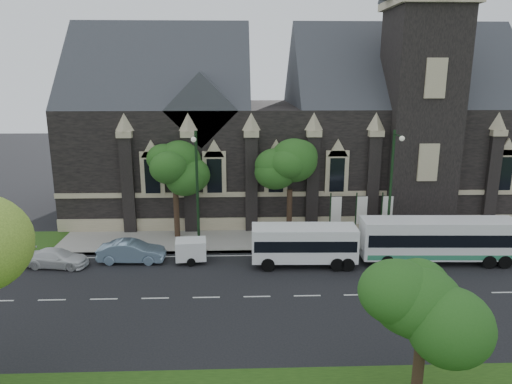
{
  "coord_description": "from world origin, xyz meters",
  "views": [
    {
      "loc": [
        -0.97,
        -25.47,
        12.86
      ],
      "look_at": [
        0.16,
        6.0,
        4.89
      ],
      "focal_mm": 32.98,
      "sensor_mm": 36.0,
      "label": 1
    }
  ],
  "objects_px": {
    "street_lamp_near": "(392,184)",
    "tree_walk_right": "(293,166)",
    "tree_park_east": "(428,296)",
    "banner_flag_center": "(360,213)",
    "shuttle_bus": "(304,243)",
    "sedan": "(132,251)",
    "banner_flag_left": "(334,213)",
    "box_trailer": "(191,249)",
    "tree_walk_left": "(178,167)",
    "tour_coach": "(438,239)",
    "car_far_white": "(57,258)",
    "street_lamp_mid": "(197,186)",
    "banner_flag_right": "(385,213)"
  },
  "relations": [
    {
      "from": "street_lamp_near",
      "to": "tree_walk_right",
      "type": "bearing_deg",
      "value": 151.94
    },
    {
      "from": "tree_park_east",
      "to": "banner_flag_center",
      "type": "distance_m",
      "value": 18.58
    },
    {
      "from": "shuttle_bus",
      "to": "sedan",
      "type": "xyz_separation_m",
      "value": [
        -12.0,
        0.95,
        -0.83
      ]
    },
    {
      "from": "banner_flag_left",
      "to": "box_trailer",
      "type": "bearing_deg",
      "value": -161.74
    },
    {
      "from": "tree_walk_left",
      "to": "tour_coach",
      "type": "distance_m",
      "value": 19.9
    },
    {
      "from": "tree_walk_right",
      "to": "shuttle_bus",
      "type": "height_order",
      "value": "tree_walk_right"
    },
    {
      "from": "tree_walk_left",
      "to": "banner_flag_center",
      "type": "relative_size",
      "value": 1.91
    },
    {
      "from": "tour_coach",
      "to": "car_far_white",
      "type": "bearing_deg",
      "value": -178.2
    },
    {
      "from": "banner_flag_center",
      "to": "tour_coach",
      "type": "xyz_separation_m",
      "value": [
        4.5,
        -4.16,
        -0.69
      ]
    },
    {
      "from": "banner_flag_left",
      "to": "sedan",
      "type": "height_order",
      "value": "banner_flag_left"
    },
    {
      "from": "street_lamp_mid",
      "to": "tour_coach",
      "type": "xyz_separation_m",
      "value": [
        16.78,
        -2.25,
        -3.42
      ]
    },
    {
      "from": "street_lamp_mid",
      "to": "tree_walk_left",
      "type": "bearing_deg",
      "value": 116.47
    },
    {
      "from": "banner_flag_right",
      "to": "box_trailer",
      "type": "xyz_separation_m",
      "value": [
        -14.69,
        -3.53,
        -1.46
      ]
    },
    {
      "from": "tour_coach",
      "to": "box_trailer",
      "type": "distance_m",
      "value": 17.22
    },
    {
      "from": "banner_flag_left",
      "to": "shuttle_bus",
      "type": "relative_size",
      "value": 0.56
    },
    {
      "from": "box_trailer",
      "to": "car_far_white",
      "type": "bearing_deg",
      "value": 178.17
    },
    {
      "from": "banner_flag_left",
      "to": "banner_flag_center",
      "type": "xyz_separation_m",
      "value": [
        2.0,
        0.0,
        0.0
      ]
    },
    {
      "from": "sedan",
      "to": "banner_flag_center",
      "type": "bearing_deg",
      "value": -76.86
    },
    {
      "from": "tree_park_east",
      "to": "tree_walk_right",
      "type": "relative_size",
      "value": 0.81
    },
    {
      "from": "tree_walk_left",
      "to": "box_trailer",
      "type": "relative_size",
      "value": 2.47
    },
    {
      "from": "box_trailer",
      "to": "sedan",
      "type": "height_order",
      "value": "box_trailer"
    },
    {
      "from": "banner_flag_left",
      "to": "banner_flag_right",
      "type": "xyz_separation_m",
      "value": [
        4.0,
        0.0,
        0.0
      ]
    },
    {
      "from": "tree_park_east",
      "to": "street_lamp_near",
      "type": "distance_m",
      "value": 16.86
    },
    {
      "from": "tree_walk_left",
      "to": "box_trailer",
      "type": "height_order",
      "value": "tree_walk_left"
    },
    {
      "from": "tree_walk_left",
      "to": "banner_flag_right",
      "type": "distance_m",
      "value": 16.52
    },
    {
      "from": "tour_coach",
      "to": "shuttle_bus",
      "type": "relative_size",
      "value": 1.49
    },
    {
      "from": "tree_walk_right",
      "to": "shuttle_bus",
      "type": "distance_m",
      "value": 7.34
    },
    {
      "from": "tree_walk_left",
      "to": "banner_flag_center",
      "type": "distance_m",
      "value": 14.58
    },
    {
      "from": "shuttle_bus",
      "to": "street_lamp_near",
      "type": "bearing_deg",
      "value": 21.66
    },
    {
      "from": "tree_walk_left",
      "to": "tour_coach",
      "type": "xyz_separation_m",
      "value": [
        18.58,
        -5.86,
        -4.04
      ]
    },
    {
      "from": "banner_flag_right",
      "to": "sedan",
      "type": "height_order",
      "value": "banner_flag_right"
    },
    {
      "from": "tree_walk_right",
      "to": "street_lamp_near",
      "type": "height_order",
      "value": "street_lamp_near"
    },
    {
      "from": "tour_coach",
      "to": "car_far_white",
      "type": "distance_m",
      "value": 26.29
    },
    {
      "from": "street_lamp_mid",
      "to": "tour_coach",
      "type": "bearing_deg",
      "value": -7.64
    },
    {
      "from": "tree_park_east",
      "to": "banner_flag_center",
      "type": "relative_size",
      "value": 1.57
    },
    {
      "from": "street_lamp_near",
      "to": "banner_flag_center",
      "type": "height_order",
      "value": "street_lamp_near"
    },
    {
      "from": "tree_walk_right",
      "to": "street_lamp_mid",
      "type": "xyz_separation_m",
      "value": [
        -7.21,
        -3.62,
        -0.71
      ]
    },
    {
      "from": "tree_park_east",
      "to": "tree_walk_right",
      "type": "bearing_deg",
      "value": 98.42
    },
    {
      "from": "tree_walk_right",
      "to": "street_lamp_near",
      "type": "xyz_separation_m",
      "value": [
        6.79,
        -3.62,
        -0.71
      ]
    },
    {
      "from": "banner_flag_left",
      "to": "sedan",
      "type": "relative_size",
      "value": 0.87
    },
    {
      "from": "shuttle_bus",
      "to": "sedan",
      "type": "distance_m",
      "value": 12.06
    },
    {
      "from": "shuttle_bus",
      "to": "tree_park_east",
      "type": "bearing_deg",
      "value": -77.16
    },
    {
      "from": "tree_walk_right",
      "to": "banner_flag_right",
      "type": "distance_m",
      "value": 8.05
    },
    {
      "from": "tree_park_east",
      "to": "box_trailer",
      "type": "distance_m",
      "value": 18.56
    },
    {
      "from": "tree_walk_right",
      "to": "street_lamp_near",
      "type": "distance_m",
      "value": 7.72
    },
    {
      "from": "street_lamp_near",
      "to": "banner_flag_right",
      "type": "bearing_deg",
      "value": 81.44
    },
    {
      "from": "tree_park_east",
      "to": "street_lamp_near",
      "type": "xyz_separation_m",
      "value": [
        3.82,
        16.42,
        0.49
      ]
    },
    {
      "from": "sedan",
      "to": "car_far_white",
      "type": "height_order",
      "value": "sedan"
    },
    {
      "from": "shuttle_bus",
      "to": "street_lamp_mid",
      "type": "bearing_deg",
      "value": 163.96
    },
    {
      "from": "street_lamp_near",
      "to": "tour_coach",
      "type": "bearing_deg",
      "value": -38.96
    }
  ]
}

